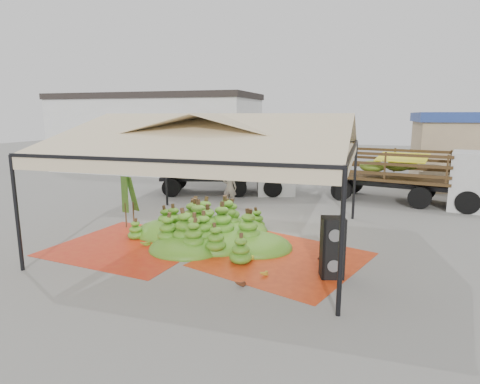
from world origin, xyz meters
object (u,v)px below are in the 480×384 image
(banana_heap, at_px, (212,222))
(truck_left, at_px, (232,165))
(speaker_stack, at_px, (332,248))
(vendor, at_px, (230,187))
(truck_right, at_px, (417,171))

(banana_heap, xyz_separation_m, truck_left, (-1.93, 7.80, 0.83))
(speaker_stack, xyz_separation_m, vendor, (-4.95, 6.67, 0.08))
(banana_heap, bearing_deg, truck_right, 49.49)
(speaker_stack, bearing_deg, truck_right, 57.96)
(vendor, relative_size, truck_right, 0.23)
(banana_heap, height_order, truck_right, truck_right)
(banana_heap, xyz_separation_m, vendor, (-1.05, 4.84, 0.23))
(vendor, height_order, truck_left, truck_left)
(banana_heap, relative_size, vendor, 3.40)
(speaker_stack, relative_size, truck_left, 0.21)
(truck_left, bearing_deg, truck_right, -15.77)
(truck_left, bearing_deg, banana_heap, -92.95)
(truck_right, bearing_deg, speaker_stack, -93.96)
(speaker_stack, relative_size, vendor, 0.91)
(truck_left, bearing_deg, speaker_stack, -75.67)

